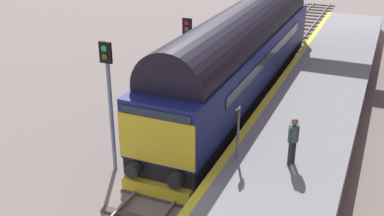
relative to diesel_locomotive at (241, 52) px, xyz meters
The scene contains 8 objects.
ground_plane 5.22m from the diesel_locomotive, 90.02° to the right, with size 140.00×140.00×0.00m, color slate.
track_main 5.20m from the diesel_locomotive, 90.02° to the right, with size 2.50×60.00×0.15m.
station_platform 6.16m from the diesel_locomotive, 51.96° to the right, with size 4.00×44.00×1.01m.
diesel_locomotive is the anchor object (origin of this frame).
signal_post_mid 8.06m from the diesel_locomotive, 105.83° to the right, with size 0.44×0.22×4.75m.
signal_post_far 2.51m from the diesel_locomotive, 151.55° to the right, with size 0.44×0.22×4.13m.
platform_number_sign 7.23m from the diesel_locomotive, 73.03° to the right, with size 0.10×0.44×1.81m.
waiting_passenger 7.65m from the diesel_locomotive, 59.61° to the right, with size 0.45×0.47×1.64m.
Camera 1 is at (6.10, -15.43, 8.87)m, focal length 43.70 mm.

